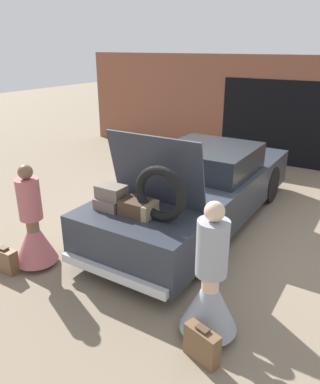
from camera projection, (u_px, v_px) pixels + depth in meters
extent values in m
plane|color=#7F705B|center=(199.00, 220.00, 6.92)|extent=(40.00, 40.00, 0.00)
cube|color=brown|center=(275.00, 111.00, 9.83)|extent=(12.00, 0.12, 2.80)
cube|color=black|center=(272.00, 123.00, 9.88)|extent=(2.80, 0.02, 2.20)
cube|color=#2D333D|center=(201.00, 194.00, 6.73)|extent=(1.76, 5.05, 0.69)
cube|color=#1E2328|center=(209.00, 159.00, 6.76)|extent=(1.55, 1.61, 0.46)
cylinder|color=black|center=(199.00, 171.00, 8.42)|extent=(0.18, 0.74, 0.74)
cylinder|color=black|center=(270.00, 184.00, 7.63)|extent=(0.18, 0.74, 0.74)
cylinder|color=black|center=(113.00, 222.00, 5.99)|extent=(0.18, 0.74, 0.74)
cylinder|color=black|center=(205.00, 250.00, 5.19)|extent=(0.18, 0.74, 0.74)
cube|color=silver|center=(112.00, 274.00, 4.80)|extent=(1.67, 0.10, 0.12)
cube|color=#2D333D|center=(155.00, 170.00, 5.22)|extent=(1.50, 0.27, 1.04)
cube|color=#75665B|center=(112.00, 202.00, 5.28)|extent=(0.38, 0.38, 0.15)
cube|color=#473323|center=(136.00, 207.00, 5.06)|extent=(0.38, 0.34, 0.21)
cube|color=#75665B|center=(111.00, 192.00, 5.22)|extent=(0.39, 0.28, 0.18)
cube|color=#9E8460|center=(139.00, 208.00, 5.04)|extent=(0.45, 0.33, 0.20)
torus|color=black|center=(160.00, 194.00, 4.78)|extent=(0.75, 0.12, 0.75)
cylinder|color=brown|center=(35.00, 242.00, 5.40)|extent=(0.18, 0.18, 0.74)
cone|color=#B25B60|center=(35.00, 240.00, 5.38)|extent=(0.61, 0.61, 0.67)
cylinder|color=#B25B60|center=(29.00, 199.00, 5.15)|extent=(0.32, 0.32, 0.59)
sphere|color=brown|center=(25.00, 172.00, 5.01)|extent=(0.20, 0.20, 0.20)
cylinder|color=beige|center=(209.00, 304.00, 4.08)|extent=(0.19, 0.19, 0.78)
cone|color=#9399A3|center=(209.00, 301.00, 4.06)|extent=(0.64, 0.64, 0.70)
cylinder|color=#9399A3|center=(212.00, 248.00, 3.82)|extent=(0.34, 0.34, 0.61)
sphere|color=beige|center=(215.00, 211.00, 3.67)|extent=(0.21, 0.21, 0.21)
cube|color=brown|center=(5.00, 260.00, 5.31)|extent=(0.41, 0.16, 0.35)
cube|color=#4C3823|center=(3.00, 248.00, 5.23)|extent=(0.14, 0.10, 0.02)
cube|color=brown|center=(202.00, 345.00, 3.79)|extent=(0.42, 0.24, 0.37)
cube|color=#4C3823|center=(203.00, 329.00, 3.72)|extent=(0.16, 0.12, 0.02)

